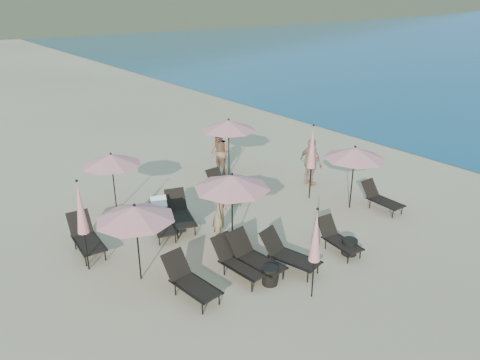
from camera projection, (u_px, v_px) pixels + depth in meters
ground at (311, 251)px, 13.70m from camera, size 800.00×800.00×0.00m
lounger_0 at (190, 280)px, 11.54m from camera, size 0.83×1.74×0.97m
lounger_1 at (238, 261)px, 12.36m from camera, size 0.82×1.74×0.97m
lounger_2 at (254, 256)px, 12.53m from camera, size 0.86×1.80×1.00m
lounger_3 at (288, 253)px, 12.69m from camera, size 1.04×1.80×0.97m
lounger_4 at (338, 238)px, 13.58m from camera, size 0.72×1.55×0.86m
lounger_5 at (381, 198)px, 16.17m from camera, size 0.64×1.57×0.89m
lounger_6 at (86, 237)px, 13.53m from camera, size 0.80×1.78×1.00m
lounger_7 at (162, 218)px, 14.59m from camera, size 1.06×1.69×0.99m
lounger_8 at (180, 212)px, 15.01m from camera, size 1.17×1.87×1.01m
lounger_9 at (224, 186)px, 17.11m from camera, size 0.70×1.65×0.93m
umbrella_open_0 at (135, 213)px, 11.64m from camera, size 2.04×2.04×2.19m
umbrella_open_1 at (232, 182)px, 13.13m from camera, size 2.20×2.20×2.36m
umbrella_open_2 at (355, 153)px, 15.64m from camera, size 2.13×2.13×2.29m
umbrella_open_3 at (111, 160)px, 15.46m from camera, size 1.98×1.98×2.13m
umbrella_open_4 at (229, 125)px, 18.56m from camera, size 2.22×2.22×2.39m
umbrella_closed_0 at (316, 236)px, 11.01m from camera, size 0.29×0.29×2.45m
umbrella_closed_1 at (312, 148)px, 16.43m from camera, size 0.33×0.33×2.79m
umbrella_closed_2 at (80, 208)px, 12.10m from camera, size 0.31×0.31×2.65m
side_table_0 at (270, 276)px, 12.07m from camera, size 0.41×0.41×0.49m
side_table_1 at (349, 247)px, 13.46m from camera, size 0.44×0.44×0.46m
beachgoer_a at (220, 213)px, 14.02m from camera, size 0.75×0.75×1.75m
beachgoer_b at (219, 153)px, 18.98m from camera, size 0.77×0.96×1.91m
beachgoer_c at (311, 162)px, 17.99m from camera, size 0.47×1.11×1.88m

